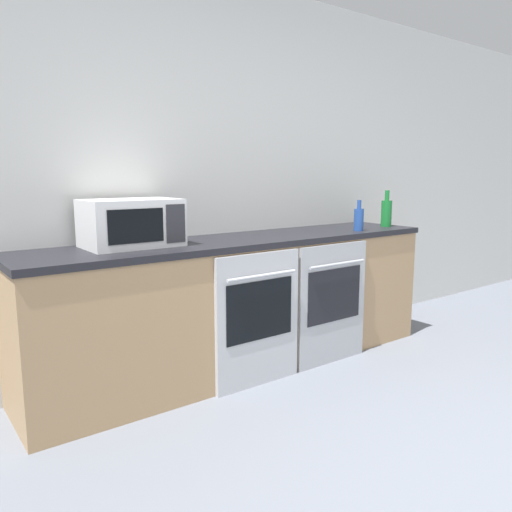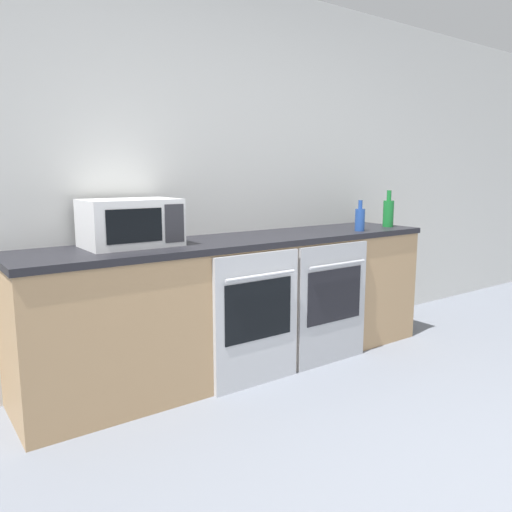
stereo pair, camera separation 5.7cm
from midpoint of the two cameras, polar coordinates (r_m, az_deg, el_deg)
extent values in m
cube|color=silver|center=(3.54, -4.07, 9.31)|extent=(10.00, 0.06, 2.60)
cube|color=tan|center=(3.38, -0.95, -5.69)|extent=(2.91, 0.60, 0.85)
cube|color=black|center=(3.30, -0.97, 1.76)|extent=(2.93, 0.62, 0.04)
cube|color=#B7BABF|center=(3.08, 0.68, -7.35)|extent=(0.61, 0.03, 0.83)
cube|color=black|center=(3.05, 0.89, -6.23)|extent=(0.49, 0.01, 0.37)
cylinder|color=#B7BABF|center=(2.98, 1.15, -2.27)|extent=(0.50, 0.02, 0.02)
cube|color=#A8AAAF|center=(3.48, 9.22, -5.48)|extent=(0.61, 0.03, 0.83)
cube|color=black|center=(3.45, 9.46, -4.47)|extent=(0.49, 0.01, 0.37)
cylinder|color=#A8AAAF|center=(3.39, 9.82, -0.95)|extent=(0.50, 0.02, 0.02)
cube|color=silver|center=(2.98, -13.63, 3.72)|extent=(0.53, 0.36, 0.27)
cube|color=black|center=(2.79, -13.12, 3.38)|extent=(0.32, 0.01, 0.19)
cube|color=#2D2D33|center=(2.89, -8.74, 3.72)|extent=(0.12, 0.01, 0.22)
cylinder|color=#19722D|center=(4.11, 15.27, 4.69)|extent=(0.08, 0.08, 0.21)
cylinder|color=#19722D|center=(4.11, 15.35, 6.69)|extent=(0.04, 0.04, 0.08)
cylinder|color=#234793|center=(3.76, 12.21, 4.05)|extent=(0.07, 0.07, 0.16)
cylinder|color=#234793|center=(3.75, 12.27, 5.77)|extent=(0.03, 0.03, 0.06)
camera|label=1|loc=(0.03, -89.52, 0.08)|focal=35.00mm
camera|label=2|loc=(0.03, 90.48, -0.08)|focal=35.00mm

